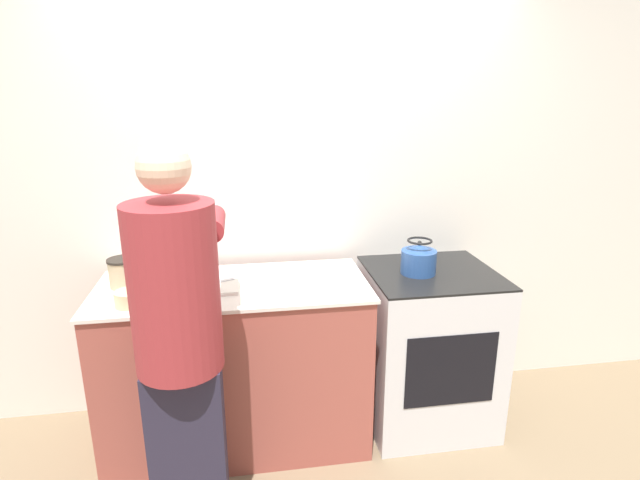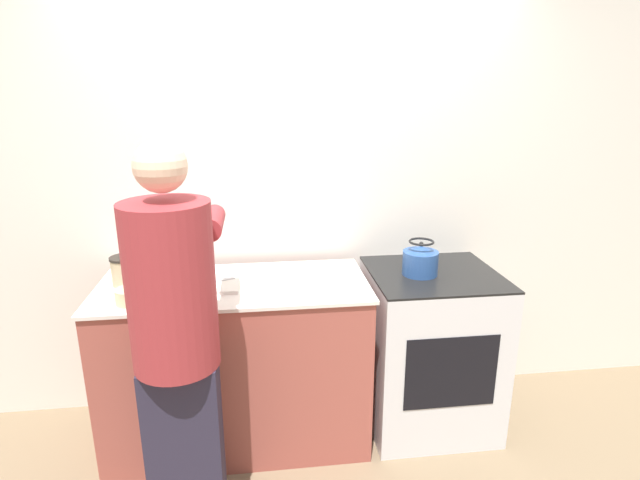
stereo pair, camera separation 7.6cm
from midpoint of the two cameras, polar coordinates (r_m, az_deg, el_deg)
name	(u,v)px [view 1 (the left image)]	position (r m, az deg, el deg)	size (l,w,h in m)	color
ground_plane	(314,467)	(2.88, -1.47, -24.53)	(12.00, 12.00, 0.00)	#7A664C
wall_back	(295,196)	(2.95, -3.58, 4.98)	(8.00, 0.05, 2.60)	silver
counter	(237,364)	(2.84, -10.23, -13.81)	(1.40, 0.64, 0.93)	#9E4C42
oven	(427,346)	(3.03, 11.44, -11.85)	(0.70, 0.66, 0.93)	silver
person	(179,338)	(2.14, -16.77, -10.67)	(0.39, 0.63, 1.73)	#272335
cutting_board	(199,288)	(2.62, -14.50, -5.31)	(0.39, 0.22, 0.02)	silver
knife	(209,283)	(2.64, -13.36, -4.80)	(0.24, 0.13, 0.01)	silver
kettle	(419,259)	(2.77, 10.44, -2.17)	(0.19, 0.19, 0.19)	#284C8C
bowl_prep	(129,298)	(2.52, -21.77, -6.22)	(0.14, 0.14, 0.07)	#C6B789
canister_jar	(123,273)	(2.76, -22.31, -3.47)	(0.15, 0.15, 0.15)	tan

